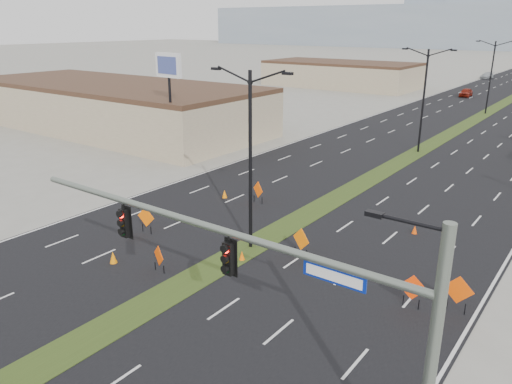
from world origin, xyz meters
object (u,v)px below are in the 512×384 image
Objects in this scene: cone_2 at (415,230)px; construction_sign_4 at (413,289)px; streetlight_1 at (424,98)px; cone_0 at (113,257)px; construction_sign_2 at (258,190)px; signal_mast at (277,288)px; cone_1 at (242,256)px; construction_sign_0 at (146,218)px; construction_sign_5 at (458,291)px; construction_sign_3 at (301,240)px; car_left at (466,92)px; car_far at (487,76)px; streetlight_0 at (250,156)px; cone_3 at (225,194)px; construction_sign_1 at (159,257)px; streetlight_2 at (491,75)px; pole_sign_west at (169,74)px.

construction_sign_4 is at bearing -71.42° from cone_2.
streetlight_1 reaches higher than cone_0.
signal_mast is at bearing -29.49° from construction_sign_2.
construction_sign_2 is 9.27m from cone_1.
construction_sign_4 is 8.83m from cone_2.
construction_sign_0 is 18.02m from construction_sign_5.
construction_sign_0 is 1.00× the size of construction_sign_3.
car_left is at bearing 91.73° from cone_0.
car_far is at bearing 86.16° from construction_sign_0.
streetlight_0 is at bearing 111.44° from cone_1.
construction_sign_0 is 2.72× the size of cone_3.
cone_0 is at bearing -173.91° from construction_sign_4.
construction_sign_4 is 0.91× the size of construction_sign_5.
construction_sign_2 is (-12.64, 16.30, -3.84)m from signal_mast.
construction_sign_4 is (9.75, -28.82, -4.46)m from streetlight_1.
construction_sign_2 is at bearing -173.66° from cone_2.
car_left is 6.38× the size of cone_0.
signal_mast is 10.02m from construction_sign_4.
streetlight_1 is 22.52m from construction_sign_2.
construction_sign_5 reaches higher than construction_sign_1.
construction_sign_3 is (5.00, 5.84, 0.15)m from construction_sign_1.
construction_sign_2 is 2.98× the size of cone_2.
signal_mast is at bearing -16.70° from cone_0.
construction_sign_3 is at bearing -86.90° from streetlight_2.
streetlight_0 reaches higher than car_left.
construction_sign_0 reaches higher than car_far.
cone_2 is (14.05, -65.20, -0.46)m from car_left.
cone_0 is at bearing 163.30° from signal_mast.
car_far is 2.91× the size of construction_sign_4.
streetlight_0 reaches higher than cone_3.
streetlight_1 is 30.09m from cone_1.
car_left is (-7.12, 72.72, -4.69)m from streetlight_0.
cone_1 is (-9.10, -0.82, -0.68)m from construction_sign_4.
construction_sign_1 is at bearing -66.63° from cone_3.
construction_sign_0 is (-6.40, -2.15, -4.41)m from streetlight_0.
pole_sign_west is (-24.26, 3.38, 7.78)m from cone_2.
construction_sign_4 is at bearing -21.64° from cone_3.
car_far is at bearing 115.06° from construction_sign_3.
car_far is at bearing 102.52° from streetlight_2.
car_far is 113.98m from cone_0.
cone_2 is (6.94, -20.47, -5.15)m from streetlight_1.
construction_sign_2 reaches higher than cone_2.
signal_mast reaches higher than construction_sign_5.
streetlight_2 reaches higher than signal_mast.
construction_sign_3 is at bearing 154.32° from construction_sign_4.
construction_sign_3 is (9.39, 2.77, 0.00)m from construction_sign_0.
streetlight_1 is at bearing -84.06° from car_left.
streetlight_0 is 2.12× the size of car_far.
cone_0 is 11.89m from cone_3.
construction_sign_0 is 16.49m from cone_2.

